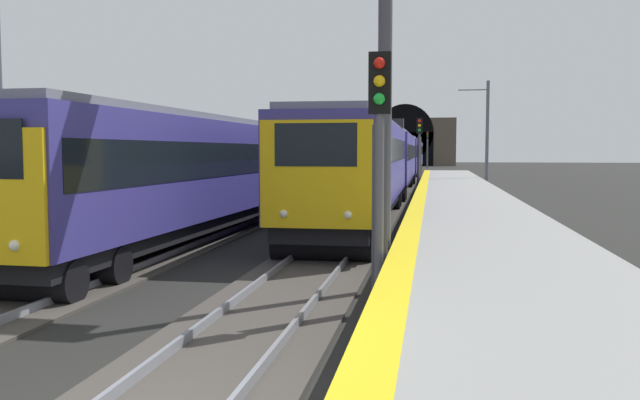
# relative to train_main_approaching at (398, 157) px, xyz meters

# --- Properties ---
(platform_right_edge_strip) EXTENTS (112.00, 0.50, 0.01)m
(platform_right_edge_strip) POSITION_rel_train_main_approaching_xyz_m (-49.15, -2.34, -1.28)
(platform_right_edge_strip) COLOR yellow
(platform_right_edge_strip) RESTS_ON platform_right
(train_main_approaching) EXTENTS (78.46, 3.01, 5.00)m
(train_main_approaching) POSITION_rel_train_main_approaching_xyz_m (0.00, 0.00, 0.00)
(train_main_approaching) COLOR navy
(train_main_approaching) RESTS_ON ground_plane
(train_adjacent_platform) EXTENTS (59.54, 3.36, 3.98)m
(train_adjacent_platform) POSITION_rel_train_main_approaching_xyz_m (-15.50, 4.79, -0.10)
(train_adjacent_platform) COLOR navy
(train_adjacent_platform) RESTS_ON ground_plane
(railway_signal_near) EXTENTS (0.39, 0.38, 4.57)m
(railway_signal_near) POSITION_rel_train_main_approaching_xyz_m (-43.79, -1.94, 0.44)
(railway_signal_near) COLOR #4C4C54
(railway_signal_near) RESTS_ON ground_plane
(railway_signal_mid) EXTENTS (0.39, 0.38, 5.03)m
(railway_signal_mid) POSITION_rel_train_main_approaching_xyz_m (-10.67, -1.94, 0.70)
(railway_signal_mid) COLOR #4C4C54
(railway_signal_mid) RESTS_ON ground_plane
(railway_signal_far) EXTENTS (0.39, 0.38, 5.93)m
(railway_signal_far) POSITION_rel_train_main_approaching_xyz_m (51.55, -1.94, 1.19)
(railway_signal_far) COLOR #4C4C54
(railway_signal_far) RESTS_ON ground_plane
(overhead_signal_gantry) EXTENTS (0.70, 8.84, 7.56)m
(overhead_signal_gantry) POSITION_rel_train_main_approaching_xyz_m (-41.93, 2.39, 3.33)
(overhead_signal_gantry) COLOR #3F3F47
(overhead_signal_gantry) RESTS_ON ground_plane
(tunnel_portal) EXTENTS (2.69, 18.83, 11.54)m
(tunnel_portal) POSITION_rel_train_main_approaching_xyz_m (71.72, 2.39, 2.15)
(tunnel_portal) COLOR #51473D
(tunnel_portal) RESTS_ON ground_plane
(catenary_mast_near) EXTENTS (0.22, 2.06, 7.55)m
(catenary_mast_near) POSITION_rel_train_main_approaching_xyz_m (-9.09, -6.39, 1.52)
(catenary_mast_near) COLOR #595B60
(catenary_mast_near) RESTS_ON ground_plane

